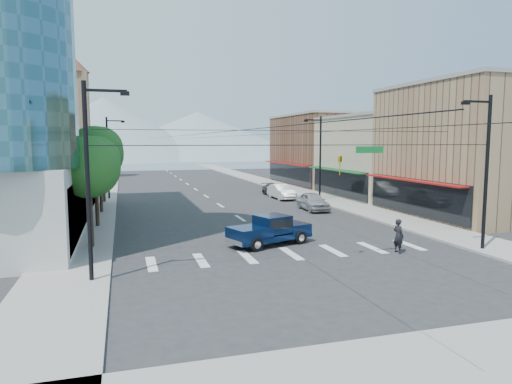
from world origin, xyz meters
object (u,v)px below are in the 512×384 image
parked_car_mid (281,192)px  parked_car_far (275,190)px  pedestrian (398,236)px  pickup_truck (270,230)px  parked_car_near (313,201)px

parked_car_mid → parked_car_far: (0.34, 3.38, -0.14)m
pedestrian → parked_car_far: pedestrian is taller
pickup_truck → parked_car_mid: bearing=49.4°
parked_car_far → pedestrian: bearing=-98.5°
pickup_truck → parked_car_near: pickup_truck is taller
parked_car_near → parked_car_far: size_ratio=1.04×
pedestrian → parked_car_mid: pedestrian is taller
parked_car_mid → parked_car_far: bearing=82.7°
pickup_truck → pedestrian: size_ratio=2.91×
pedestrian → parked_car_far: size_ratio=0.42×
pedestrian → parked_car_near: 16.51m
parked_car_near → pickup_truck: bearing=-120.7°
parked_car_near → parked_car_mid: bearing=93.0°
parked_car_near → pedestrian: bearing=-93.3°
pedestrian → parked_car_mid: bearing=-15.9°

